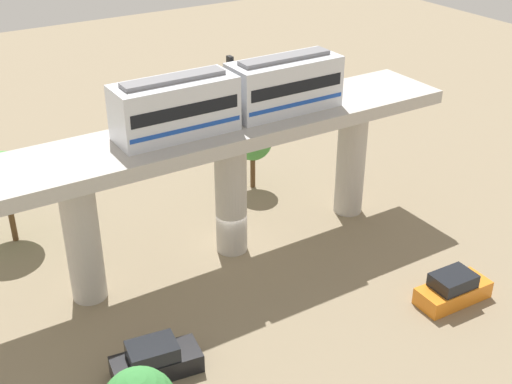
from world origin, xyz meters
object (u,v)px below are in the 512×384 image
Objects in this scene: tree_far_corner at (5,183)px; signal_post at (231,133)px; tree_near_viaduct at (253,142)px; parked_car_black at (155,361)px; parked_car_orange at (453,289)px; train at (232,96)px.

signal_post is (-4.71, -13.15, 2.00)m from tree_far_corner.
tree_near_viaduct is 16.67m from tree_far_corner.
parked_car_black is 0.73× the size of tree_far_corner.
tree_far_corner reaches higher than parked_car_orange.
train is 14.73m from parked_car_black.
tree_near_viaduct is at bearing -95.98° from tree_far_corner.
tree_near_viaduct is 0.83× the size of tree_far_corner.
tree_near_viaduct is (6.38, -5.26, -6.39)m from train.
signal_post is at bearing -28.42° from train.
train is 15.12m from tree_far_corner.
tree_far_corner is at bearing 84.02° from tree_near_viaduct.
train is 2.72× the size of tree_near_viaduct.
parked_car_orange is 0.97× the size of parked_car_black.
parked_car_orange is at bearing -93.77° from parked_car_black.
tree_far_corner is 0.54× the size of signal_post.
tree_near_viaduct reaches higher than parked_car_black.
tree_far_corner is 14.11m from signal_post.
tree_near_viaduct is at bearing -39.50° from train.
parked_car_orange is 16.50m from parked_car_black.
parked_car_orange is at bearing -158.66° from signal_post.
tree_far_corner is (1.74, 16.57, 0.47)m from tree_near_viaduct.
tree_near_viaduct is at bearing 9.30° from parked_car_orange.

